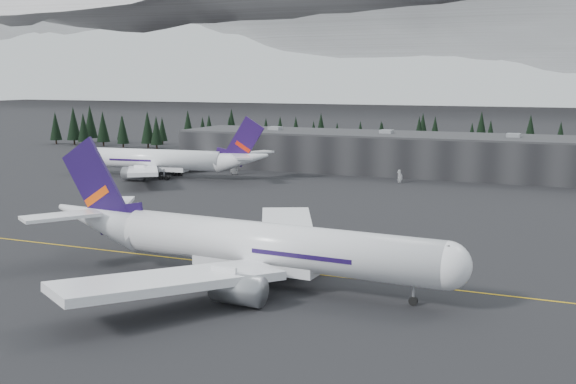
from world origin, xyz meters
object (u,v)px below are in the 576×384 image
at_px(gse_vehicle_a, 234,172).
at_px(terminal, 416,154).
at_px(gse_vehicle_b, 400,181).
at_px(jet_parked, 166,160).
at_px(jet_main, 239,243).

bearing_deg(gse_vehicle_a, terminal, 15.36).
distance_m(gse_vehicle_a, gse_vehicle_b, 53.32).
distance_m(terminal, jet_parked, 79.75).
distance_m(jet_main, jet_parked, 118.57).
relative_size(jet_main, gse_vehicle_a, 14.14).
relative_size(jet_main, gse_vehicle_b, 18.37).
distance_m(jet_main, gse_vehicle_a, 122.24).
bearing_deg(gse_vehicle_b, gse_vehicle_a, -87.76).
relative_size(jet_main, jet_parked, 1.08).
height_order(jet_main, gse_vehicle_a, jet_main).
height_order(jet_main, gse_vehicle_b, jet_main).
xyz_separation_m(jet_parked, gse_vehicle_a, (15.93, 14.53, -4.77)).
height_order(jet_main, jet_parked, jet_main).
bearing_deg(terminal, gse_vehicle_a, -152.75).
height_order(terminal, gse_vehicle_b, terminal).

